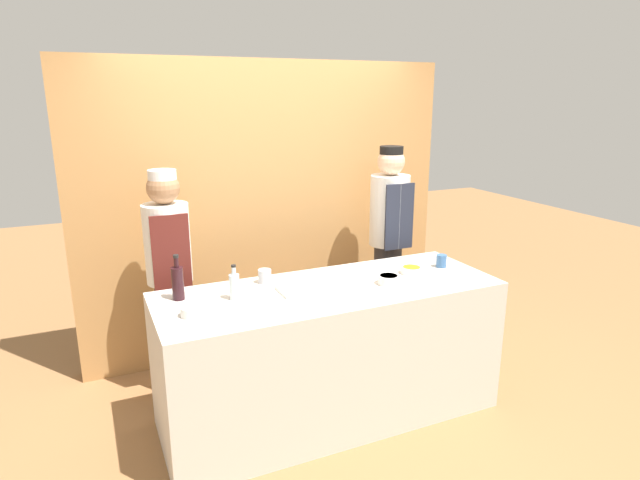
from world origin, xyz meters
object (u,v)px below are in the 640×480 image
sauce_bowl_brown (389,279)px  bottle_wine (178,282)px  bottle_clear (234,286)px  sauce_bowl_purple (192,311)px  chef_left (170,274)px  cup_blue (441,261)px  sauce_bowl_orange (411,270)px  cup_steel (265,276)px  chef_right (389,240)px  cutting_board (304,289)px

sauce_bowl_brown → bottle_wine: size_ratio=0.51×
bottle_clear → bottle_wine: 0.34m
sauce_bowl_purple → chef_left: size_ratio=0.08×
cup_blue → bottle_clear: bearing=-180.0°
sauce_bowl_orange → cup_steel: cup_steel is taller
bottle_clear → bottle_wine: bottle_wine is taller
cup_blue → chef_left: bearing=159.0°
bottle_clear → chef_right: (1.51, 0.69, -0.05)m
cup_steel → chef_left: (-0.54, 0.49, -0.06)m
sauce_bowl_brown → cutting_board: sauce_bowl_brown is taller
chef_left → sauce_bowl_purple: bearing=-90.6°
sauce_bowl_purple → cup_blue: (1.82, 0.15, 0.01)m
sauce_bowl_orange → cup_blue: (0.28, 0.03, 0.02)m
sauce_bowl_purple → sauce_bowl_orange: bearing=4.4°
bottle_clear → cup_steel: bearing=38.3°
bottle_wine → chef_left: bearing=86.6°
sauce_bowl_orange → chef_left: bearing=154.8°
sauce_bowl_purple → cutting_board: bearing=8.5°
bottle_wine → chef_right: chef_right is taller
sauce_bowl_brown → sauce_bowl_orange: 0.29m
cutting_board → chef_right: bearing=34.4°
sauce_bowl_orange → cutting_board: sauce_bowl_orange is taller
bottle_clear → sauce_bowl_purple: bearing=-153.0°
sauce_bowl_orange → sauce_bowl_brown: bearing=-155.0°
cutting_board → cup_steel: (-0.18, 0.24, 0.04)m
sauce_bowl_brown → cup_steel: (-0.74, 0.36, 0.01)m
chef_left → chef_right: 1.79m
bottle_wine → chef_left: (0.03, 0.55, -0.12)m
sauce_bowl_purple → cutting_board: (0.73, 0.11, -0.02)m
chef_left → sauce_bowl_orange: bearing=-25.2°
cutting_board → cup_blue: (1.09, 0.04, 0.04)m
cup_steel → chef_left: 0.73m
bottle_wine → chef_right: bearing=16.9°
cup_blue → chef_left: chef_left is taller
sauce_bowl_brown → cup_steel: bearing=154.2°
cutting_board → bottle_wine: bottle_wine is taller
cutting_board → chef_left: size_ratio=0.20×
cutting_board → cup_blue: bearing=1.9°
sauce_bowl_orange → chef_left: size_ratio=0.09×
chef_right → cutting_board: bearing=-145.6°
sauce_bowl_brown → cup_blue: cup_blue is taller
sauce_bowl_orange → bottle_clear: 1.26m
cup_blue → chef_left: 1.94m
sauce_bowl_purple → cup_steel: (0.55, 0.35, 0.01)m
sauce_bowl_purple → chef_right: 1.99m
cutting_board → chef_right: chef_right is taller
cutting_board → chef_right: (1.07, 0.73, 0.03)m
chef_right → cup_blue: bearing=-88.3°
sauce_bowl_orange → chef_left: (-1.54, 0.72, -0.04)m
cutting_board → sauce_bowl_orange: bearing=0.6°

